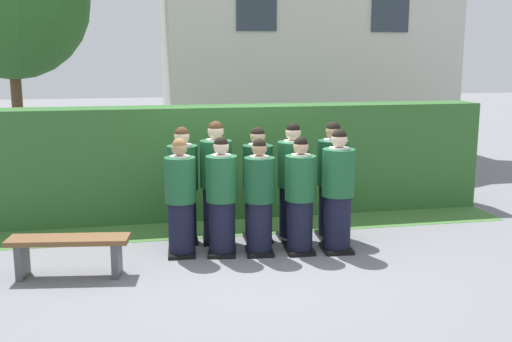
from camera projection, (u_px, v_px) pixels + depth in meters
name	position (u px, v px, depth m)	size (l,w,h in m)	color
ground_plane	(260.00, 253.00, 7.98)	(60.00, 60.00, 0.00)	slate
student_front_row_0	(181.00, 200.00, 7.76)	(0.40, 0.50, 1.54)	black
student_front_row_1	(222.00, 199.00, 7.79)	(0.44, 0.51, 1.56)	black
student_front_row_2	(259.00, 200.00, 7.82)	(0.40, 0.47, 1.53)	black
student_front_row_3	(300.00, 198.00, 7.87)	(0.40, 0.46, 1.55)	black
student_front_row_4	(338.00, 194.00, 7.93)	(0.43, 0.53, 1.64)	black
student_rear_row_0	(183.00, 188.00, 8.31)	(0.42, 0.52, 1.62)	black
student_rear_row_1	(216.00, 185.00, 8.32)	(0.44, 0.52, 1.70)	black
student_rear_row_2	(258.00, 187.00, 8.38)	(0.42, 0.51, 1.61)	black
student_rear_row_3	(293.00, 184.00, 8.44)	(0.43, 0.49, 1.66)	black
student_rear_row_4	(332.00, 183.00, 8.49)	(0.44, 0.54, 1.67)	black
hedge	(235.00, 161.00, 9.76)	(8.25, 0.70, 1.78)	#33662D
oak_tree_left	(10.00, 1.00, 13.06)	(3.42, 3.42, 5.45)	brown
wooden_bench	(69.00, 248.00, 7.06)	(1.44, 0.56, 0.48)	brown
lawn_strip	(244.00, 227.00, 9.16)	(8.25, 0.90, 0.01)	#477A38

